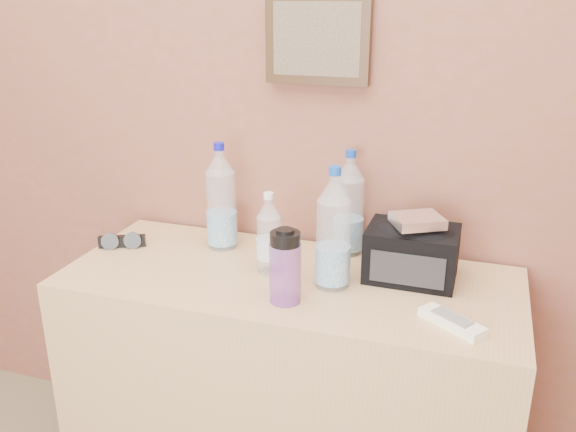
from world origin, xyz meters
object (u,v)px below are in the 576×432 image
object	(u,v)px
dresser	(289,395)
nalgene_bottle	(285,266)
pet_large_b	(221,202)
pet_large_c	(349,208)
foil_packet	(417,221)
pet_large_d	(333,235)
ac_remote	(452,322)
pet_small	(269,238)
toiletry_bag	(412,250)
sunglasses	(122,241)

from	to	relation	value
dresser	nalgene_bottle	world-z (taller)	nalgene_bottle
pet_large_b	pet_large_c	size ratio (longest dim) A/B	1.03
dresser	foil_packet	xyz separation A→B (m)	(0.33, 0.07, 0.57)
nalgene_bottle	dresser	bearing A→B (deg)	104.31
pet_large_d	ac_remote	distance (m)	0.37
pet_large_d	pet_small	xyz separation A→B (m)	(-0.19, 0.03, -0.04)
toiletry_bag	foil_packet	distance (m)	0.10
pet_large_b	pet_large_c	bearing A→B (deg)	11.65
pet_large_b	toiletry_bag	bearing A→B (deg)	-4.06
pet_small	nalgene_bottle	distance (m)	0.18
pet_large_d	toiletry_bag	xyz separation A→B (m)	(0.19, 0.11, -0.06)
ac_remote	pet_small	bearing A→B (deg)	-161.33
pet_large_b	toiletry_bag	size ratio (longest dim) A/B	1.36
pet_large_c	pet_large_b	bearing A→B (deg)	-168.35
dresser	foil_packet	bearing A→B (deg)	12.49
pet_large_c	pet_large_d	world-z (taller)	pet_large_d
pet_large_b	pet_small	world-z (taller)	pet_large_b
dresser	nalgene_bottle	xyz separation A→B (m)	(0.04, -0.14, 0.49)
pet_large_b	toiletry_bag	xyz separation A→B (m)	(0.58, -0.04, -0.06)
foil_packet	nalgene_bottle	bearing A→B (deg)	-144.15
dresser	pet_large_b	xyz separation A→B (m)	(-0.26, 0.14, 0.54)
pet_large_d	sunglasses	xyz separation A→B (m)	(-0.68, 0.05, -0.13)
toiletry_bag	foil_packet	world-z (taller)	foil_packet
dresser	pet_large_b	world-z (taller)	pet_large_b
dresser	pet_large_d	distance (m)	0.55
toiletry_bag	dresser	bearing A→B (deg)	-162.75
pet_large_b	toiletry_bag	distance (m)	0.58
pet_large_b	sunglasses	bearing A→B (deg)	-161.21
sunglasses	toiletry_bag	size ratio (longest dim) A/B	0.59
sunglasses	toiletry_bag	world-z (taller)	toiletry_bag
pet_large_d	ac_remote	world-z (taller)	pet_large_d
pet_large_d	sunglasses	world-z (taller)	pet_large_d
dresser	sunglasses	bearing A→B (deg)	176.18
ac_remote	foil_packet	bearing A→B (deg)	154.17
nalgene_bottle	foil_packet	distance (m)	0.37
pet_large_d	nalgene_bottle	xyz separation A→B (m)	(-0.09, -0.12, -0.05)
nalgene_bottle	ac_remote	bearing A→B (deg)	0.37
pet_small	nalgene_bottle	bearing A→B (deg)	-57.29
pet_small	pet_large_d	bearing A→B (deg)	-8.89
nalgene_bottle	pet_small	bearing A→B (deg)	122.71
pet_large_b	foil_packet	distance (m)	0.59
pet_large_d	toiletry_bag	world-z (taller)	pet_large_d
ac_remote	toiletry_bag	bearing A→B (deg)	153.72
dresser	toiletry_bag	xyz separation A→B (m)	(0.32, 0.10, 0.47)
nalgene_bottle	pet_large_b	bearing A→B (deg)	136.93
pet_small	ac_remote	size ratio (longest dim) A/B	1.41
pet_small	pet_large_c	bearing A→B (deg)	48.59
pet_large_b	nalgene_bottle	xyz separation A→B (m)	(0.29, -0.28, -0.05)
pet_large_d	dresser	bearing A→B (deg)	172.16
dresser	toiletry_bag	distance (m)	0.58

